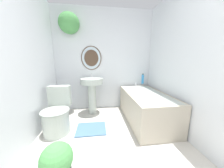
{
  "coord_description": "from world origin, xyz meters",
  "views": [
    {
      "loc": [
        -0.18,
        -0.25,
        1.18
      ],
      "look_at": [
        0.06,
        1.58,
        0.82
      ],
      "focal_mm": 18.0,
      "sensor_mm": 36.0,
      "label": 1
    }
  ],
  "objects_px": {
    "bathtub": "(145,106)",
    "pedestal_sink": "(92,89)",
    "toilet": "(57,115)",
    "potted_plant": "(57,162)",
    "shampoo_bottle": "(143,79)"
  },
  "relations": [
    {
      "from": "pedestal_sink",
      "to": "bathtub",
      "type": "relative_size",
      "value": 0.65
    },
    {
      "from": "bathtub",
      "to": "shampoo_bottle",
      "type": "distance_m",
      "value": 0.76
    },
    {
      "from": "toilet",
      "to": "potted_plant",
      "type": "distance_m",
      "value": 0.94
    },
    {
      "from": "shampoo_bottle",
      "to": "potted_plant",
      "type": "distance_m",
      "value": 2.3
    },
    {
      "from": "bathtub",
      "to": "pedestal_sink",
      "type": "bearing_deg",
      "value": 156.6
    },
    {
      "from": "pedestal_sink",
      "to": "potted_plant",
      "type": "relative_size",
      "value": 2.24
    },
    {
      "from": "toilet",
      "to": "potted_plant",
      "type": "bearing_deg",
      "value": -72.35
    },
    {
      "from": "pedestal_sink",
      "to": "shampoo_bottle",
      "type": "bearing_deg",
      "value": 5.19
    },
    {
      "from": "bathtub",
      "to": "shampoo_bottle",
      "type": "relative_size",
      "value": 5.78
    },
    {
      "from": "toilet",
      "to": "shampoo_bottle",
      "type": "distance_m",
      "value": 2.01
    },
    {
      "from": "toilet",
      "to": "pedestal_sink",
      "type": "bearing_deg",
      "value": 47.83
    },
    {
      "from": "pedestal_sink",
      "to": "potted_plant",
      "type": "distance_m",
      "value": 1.58
    },
    {
      "from": "toilet",
      "to": "pedestal_sink",
      "type": "height_order",
      "value": "pedestal_sink"
    },
    {
      "from": "toilet",
      "to": "potted_plant",
      "type": "height_order",
      "value": "toilet"
    },
    {
      "from": "bathtub",
      "to": "potted_plant",
      "type": "xyz_separation_m",
      "value": [
        -1.36,
        -1.05,
        -0.09
      ]
    }
  ]
}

